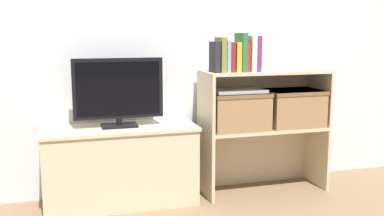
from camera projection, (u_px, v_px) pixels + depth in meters
name	position (u px, v px, depth m)	size (l,w,h in m)	color
ground_plane	(199.00, 206.00, 2.86)	(16.00, 16.00, 0.00)	brown
wall_back	(182.00, 16.00, 3.04)	(10.00, 0.05, 2.40)	silver
tv_stand	(120.00, 165.00, 2.86)	(0.97, 0.39, 0.51)	#CCB793
tv	(118.00, 91.00, 2.78)	(0.56, 0.14, 0.43)	black
bookshelf_lower_tier	(259.00, 148.00, 3.17)	(0.86, 0.33, 0.45)	#CCB793
bookshelf_upper_tier	(261.00, 89.00, 3.10)	(0.86, 0.33, 0.39)	#CCB793
book_charcoal	(215.00, 57.00, 2.84)	(0.03, 0.13, 0.19)	#232328
book_olive	(221.00, 55.00, 2.85)	(0.03, 0.15, 0.22)	olive
book_skyblue	(225.00, 56.00, 2.86)	(0.02, 0.14, 0.20)	#709ECC
book_maroon	(230.00, 57.00, 2.87)	(0.03, 0.12, 0.19)	maroon
book_mustard	(236.00, 57.00, 2.88)	(0.03, 0.13, 0.19)	gold
book_forest	(241.00, 52.00, 2.88)	(0.03, 0.15, 0.25)	#286638
book_crimson	(245.00, 57.00, 2.90)	(0.02, 0.13, 0.19)	#B22328
book_ivory	(250.00, 54.00, 2.90)	(0.03, 0.15, 0.23)	silver
book_plum	(255.00, 54.00, 2.91)	(0.03, 0.14, 0.23)	#6B2D66
baby_monitor	(314.00, 62.00, 3.11)	(0.05, 0.03, 0.12)	white
storage_basket_left	(237.00, 109.00, 2.99)	(0.39, 0.30, 0.25)	#937047
storage_basket_right	(292.00, 106.00, 3.10)	(0.39, 0.30, 0.25)	#937047
laptop	(237.00, 91.00, 2.97)	(0.35, 0.23, 0.02)	#BCBCC1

